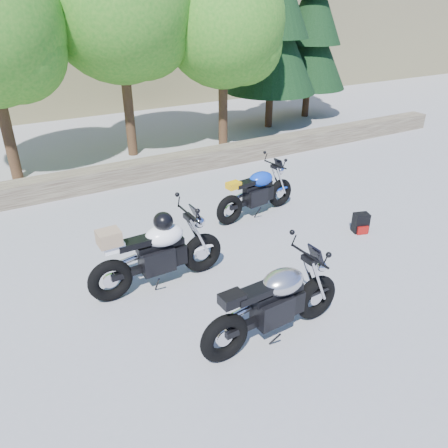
{
  "coord_description": "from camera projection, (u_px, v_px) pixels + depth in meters",
  "views": [
    {
      "loc": [
        -3.12,
        -4.81,
        4.23
      ],
      "look_at": [
        0.2,
        1.0,
        0.75
      ],
      "focal_mm": 35.0,
      "sensor_mm": 36.0,
      "label": 1
    }
  ],
  "objects": [
    {
      "name": "blue_bike",
      "position": [
        257.0,
        193.0,
        9.35
      ],
      "size": [
        2.1,
        0.66,
        1.05
      ],
      "rotation": [
        0.0,
        0.0,
        0.14
      ],
      "color": "black",
      "rests_on": "ground"
    },
    {
      "name": "backpack",
      "position": [
        361.0,
        223.0,
        8.78
      ],
      "size": [
        0.35,
        0.32,
        0.4
      ],
      "rotation": [
        0.0,
        0.0,
        -0.31
      ],
      "color": "black",
      "rests_on": "ground"
    },
    {
      "name": "stone_wall",
      "position": [
        130.0,
        173.0,
        11.15
      ],
      "size": [
        22.0,
        0.55,
        0.5
      ],
      "primitive_type": "cube",
      "color": "#4B3D32",
      "rests_on": "ground"
    },
    {
      "name": "conifer_near",
      "position": [
        273.0,
        16.0,
        14.38
      ],
      "size": [
        3.17,
        3.17,
        7.06
      ],
      "color": "#382314",
      "rests_on": "ground"
    },
    {
      "name": "silver_bike",
      "position": [
        275.0,
        304.0,
        5.89
      ],
      "size": [
        2.29,
        0.73,
        1.15
      ],
      "rotation": [
        0.0,
        0.0,
        0.05
      ],
      "color": "black",
      "rests_on": "ground"
    },
    {
      "name": "tree_decid_mid",
      "position": [
        123.0,
        6.0,
        11.37
      ],
      "size": [
        4.08,
        4.08,
        6.24
      ],
      "color": "#382314",
      "rests_on": "ground"
    },
    {
      "name": "white_bike",
      "position": [
        157.0,
        252.0,
        6.96
      ],
      "size": [
        2.32,
        0.74,
        1.29
      ],
      "rotation": [
        0.0,
        0.0,
        0.02
      ],
      "color": "black",
      "rests_on": "ground"
    },
    {
      "name": "tree_decid_right",
      "position": [
        227.0,
        26.0,
        12.39
      ],
      "size": [
        3.54,
        3.54,
        5.41
      ],
      "color": "#382314",
      "rests_on": "ground"
    },
    {
      "name": "conifer_far",
      "position": [
        312.0,
        27.0,
        16.0
      ],
      "size": [
        2.82,
        2.82,
        6.27
      ],
      "color": "#382314",
      "rests_on": "ground"
    },
    {
      "name": "ground",
      "position": [
        244.0,
        293.0,
        7.03
      ],
      "size": [
        90.0,
        90.0,
        0.0
      ],
      "primitive_type": "plane",
      "color": "gray",
      "rests_on": "ground"
    }
  ]
}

